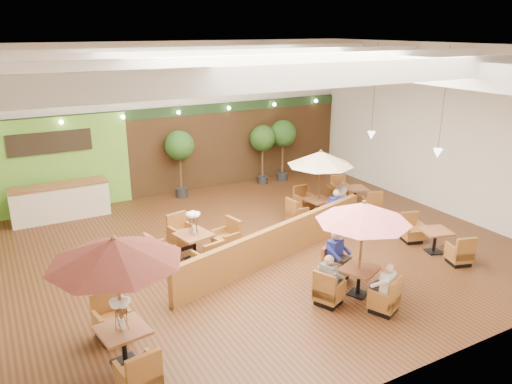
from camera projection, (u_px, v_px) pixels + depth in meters
room at (242, 114)px, 14.07m from camera, size 14.04×14.00×5.52m
service_counter at (60, 202)px, 16.12m from camera, size 3.00×0.75×1.18m
booth_divider at (278, 242)px, 13.33m from camera, size 6.84×2.20×0.98m
table_0 at (117, 269)px, 8.68m from camera, size 2.39×2.60×2.59m
table_1 at (361, 228)px, 11.13m from camera, size 2.30×2.44×2.34m
table_2 at (320, 172)px, 15.83m from camera, size 2.26×2.26×2.31m
table_3 at (194, 245)px, 13.31m from camera, size 2.63×2.63×1.53m
table_4 at (435, 242)px, 13.78m from camera, size 0.94×2.36×0.84m
table_5 at (349, 199)px, 17.25m from camera, size 1.66×2.38×0.85m
topiary_0 at (180, 148)px, 17.83m from camera, size 1.06×1.06×2.47m
topiary_1 at (263, 140)px, 19.43m from camera, size 1.01×1.01×2.35m
topiary_2 at (283, 136)px, 19.82m from camera, size 1.06×1.06×2.47m
diner_0 at (386, 282)px, 10.75m from camera, size 0.41×0.38×0.73m
diner_1 at (337, 251)px, 12.16m from camera, size 0.46×0.42×0.83m
diner_2 at (330, 274)px, 11.07m from camera, size 0.37×0.41×0.76m
diner_3 at (335, 204)px, 15.40m from camera, size 0.39×0.32×0.78m
diner_4 at (340, 193)px, 16.49m from camera, size 0.29×0.36×0.71m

